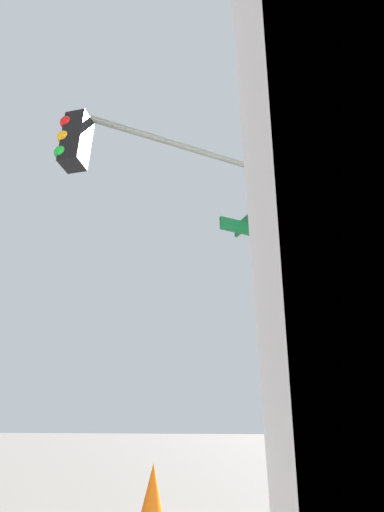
# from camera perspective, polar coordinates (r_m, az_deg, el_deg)

# --- Properties ---
(traffic_signal_near) EXTENTS (2.79, 2.16, 5.43)m
(traffic_signal_near) POSITION_cam_1_polar(r_m,az_deg,el_deg) (5.00, -2.57, 6.70)
(traffic_signal_near) COLOR slate
(traffic_signal_near) RESTS_ON ground_plane
(traffic_cone) EXTENTS (0.36, 0.36, 0.72)m
(traffic_cone) POSITION_cam_1_polar(r_m,az_deg,el_deg) (6.10, -6.20, -32.80)
(traffic_cone) COLOR orange
(traffic_cone) RESTS_ON ground_plane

